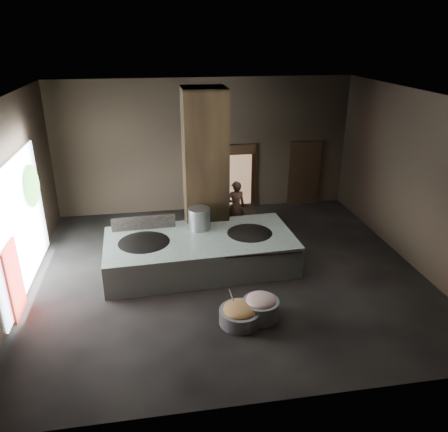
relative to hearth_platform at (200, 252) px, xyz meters
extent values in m
cube|color=black|center=(0.65, -0.37, -0.48)|extent=(10.00, 9.00, 0.10)
cube|color=black|center=(0.65, -0.37, 4.12)|extent=(10.00, 9.00, 0.10)
cube|color=black|center=(0.65, 4.18, 1.82)|extent=(10.00, 0.10, 4.50)
cube|color=black|center=(0.65, -4.92, 1.82)|extent=(10.00, 0.10, 4.50)
cube|color=black|center=(-4.40, -0.37, 1.82)|extent=(0.10, 9.00, 4.50)
cube|color=black|center=(5.70, -0.37, 1.82)|extent=(0.10, 9.00, 4.50)
cube|color=black|center=(0.35, 1.53, 1.82)|extent=(1.20, 1.20, 4.50)
cube|color=#A9BBAC|center=(0.00, 0.00, 0.00)|extent=(5.05, 2.59, 0.86)
cube|color=black|center=(0.00, 0.00, 0.39)|extent=(4.83, 2.32, 0.03)
ellipsoid|color=black|center=(-1.45, -0.05, 0.32)|extent=(1.56, 1.56, 0.43)
cylinder|color=black|center=(-1.45, -0.05, 0.39)|extent=(1.59, 1.59, 0.05)
ellipsoid|color=black|center=(1.35, 0.05, 0.32)|extent=(1.45, 1.45, 0.41)
cylinder|color=black|center=(1.35, 0.05, 0.39)|extent=(1.48, 1.48, 0.05)
cylinder|color=#999DA1|center=(0.05, 0.55, 0.70)|extent=(0.60, 0.60, 0.64)
cube|color=black|center=(-1.45, 0.75, 0.60)|extent=(1.72, 0.15, 0.43)
imported|color=brown|center=(1.35, 2.09, 0.39)|extent=(0.63, 0.44, 1.64)
cylinder|color=gray|center=(0.56, -2.62, -0.26)|extent=(1.02, 1.02, 0.33)
ellipsoid|color=#969548|center=(0.56, -2.62, -0.08)|extent=(0.74, 0.74, 0.23)
cylinder|color=#999DA1|center=(0.41, -2.47, 0.12)|extent=(0.22, 0.32, 0.65)
cylinder|color=gray|center=(1.05, -2.51, -0.21)|extent=(0.91, 0.91, 0.44)
ellipsoid|color=tan|center=(1.05, -2.51, 0.02)|extent=(0.66, 0.66, 0.25)
cube|color=black|center=(1.85, 4.08, 0.67)|extent=(1.18, 0.08, 2.38)
cube|color=#8C6647|center=(1.89, 3.97, 0.62)|extent=(0.76, 0.04, 1.79)
cube|color=black|center=(4.25, 4.08, 0.67)|extent=(1.18, 0.08, 2.38)
cube|color=#8C6647|center=(4.13, 4.15, 0.62)|extent=(0.80, 0.04, 1.89)
cube|color=white|center=(-4.30, -0.17, 1.17)|extent=(0.04, 4.20, 3.10)
cube|color=maroon|center=(-4.23, -1.47, 0.42)|extent=(0.05, 0.90, 1.70)
ellipsoid|color=#194714|center=(-4.20, 0.93, 1.77)|extent=(0.28, 1.10, 1.10)
camera|label=1|loc=(-1.06, -10.30, 5.42)|focal=35.00mm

